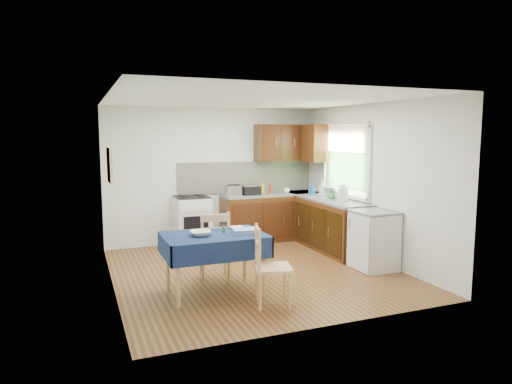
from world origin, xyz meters
name	(u,v)px	position (x,y,z in m)	size (l,w,h in m)	color
floor	(255,271)	(0.00, 0.00, 0.00)	(4.20, 4.20, 0.00)	#4F2A15
ceiling	(255,99)	(0.00, 0.00, 2.50)	(4.00, 4.20, 0.02)	white
wall_back	(214,175)	(0.00, 2.10, 1.25)	(4.00, 0.02, 2.50)	silver
wall_front	(330,209)	(0.00, -2.10, 1.25)	(4.00, 0.02, 2.50)	silver
wall_left	(110,194)	(-2.00, 0.00, 1.25)	(0.02, 4.20, 2.50)	silver
wall_right	(370,182)	(2.00, 0.00, 1.25)	(0.02, 4.20, 2.50)	silver
base_cabinets	(299,221)	(1.36, 1.26, 0.43)	(1.90, 2.30, 0.86)	#331A08
worktop_back	(271,194)	(1.05, 1.80, 0.88)	(1.90, 0.60, 0.04)	slate
worktop_right	(333,200)	(1.70, 0.65, 0.88)	(0.60, 1.70, 0.04)	slate
worktop_corner	(302,193)	(1.70, 1.80, 0.88)	(0.60, 0.60, 0.04)	slate
splashback	(247,177)	(0.65, 2.08, 1.20)	(2.70, 0.02, 0.60)	beige
upper_cabinets	(294,143)	(1.52, 1.80, 1.85)	(1.20, 0.85, 0.70)	#331A08
stove	(192,222)	(-0.50, 1.80, 0.46)	(0.60, 0.61, 0.92)	silver
window	(346,155)	(1.97, 0.70, 1.65)	(0.04, 1.48, 1.26)	#285422
fridge	(374,240)	(1.70, -0.55, 0.44)	(0.58, 0.60, 0.89)	silver
corkboard	(110,165)	(-1.97, 0.30, 1.60)	(0.04, 0.62, 0.47)	tan
dining_table	(214,242)	(-0.82, -0.69, 0.66)	(1.26, 0.86, 0.76)	#0E1A3B
chair_far	(214,244)	(-0.67, -0.21, 0.52)	(0.50, 0.50, 0.98)	tan
chair_near	(269,264)	(-0.34, -1.32, 0.50)	(0.52, 0.52, 0.95)	tan
toaster	(233,191)	(0.25, 1.70, 1.00)	(0.28, 0.17, 0.21)	#ACACB0
sandwich_press	(250,189)	(0.61, 1.77, 1.00)	(0.33, 0.29, 0.19)	black
sauce_bottle	(270,189)	(0.97, 1.68, 1.00)	(0.04, 0.04, 0.20)	#B11D0E
yellow_packet	(260,188)	(0.87, 1.91, 0.99)	(0.13, 0.09, 0.18)	yellow
dish_rack	(330,198)	(1.69, 0.71, 0.92)	(0.44, 0.34, 0.21)	gray
kettle	(343,194)	(1.75, 0.40, 1.03)	(0.17, 0.17, 0.29)	silver
cup	(287,190)	(1.34, 1.73, 0.95)	(0.12, 0.12, 0.10)	white
soap_bottle_a	(322,188)	(1.71, 1.02, 1.06)	(0.12, 0.12, 0.31)	silver
soap_bottle_b	(312,189)	(1.67, 1.33, 1.01)	(0.10, 0.10, 0.21)	#1B519F
soap_bottle_c	(331,195)	(1.65, 0.60, 0.98)	(0.13, 0.13, 0.16)	#268D31
plate_bowl	(201,233)	(-1.00, -0.71, 0.80)	(0.26, 0.26, 0.06)	#F9F5CC
book	(231,228)	(-0.52, -0.46, 0.77)	(0.17, 0.24, 0.02)	white
spice_jar	(224,229)	(-0.67, -0.64, 0.81)	(0.04, 0.04, 0.09)	green
tea_towel	(245,231)	(-0.43, -0.76, 0.79)	(0.30, 0.24, 0.05)	#293096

